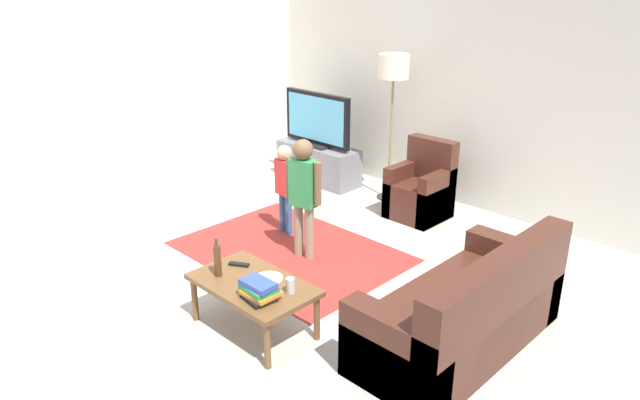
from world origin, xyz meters
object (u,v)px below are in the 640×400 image
couch (469,315)px  soda_can (290,285)px  tv_stand (318,163)px  plate (269,278)px  tv (317,120)px  child_near_tv (285,181)px  floor_lamp (393,74)px  child_center (303,188)px  armchair (422,192)px  tv_remote (239,264)px  coffee_table (253,288)px  bottle (217,260)px  book_stack (259,290)px

couch → soda_can: bearing=-140.1°
tv_stand → plate: bearing=-51.6°
tv → child_near_tv: size_ratio=1.11×
tv_stand → tv: tv is taller
floor_lamp → child_center: size_ratio=1.47×
tv → couch: bearing=-28.8°
tv_stand → soda_can: 3.74m
soda_can → plate: soda_can is taller
armchair → plate: 2.78m
child_near_tv → tv_remote: bearing=-55.9°
tv_stand → coffee_table: tv_stand is taller
child_near_tv → couch: bearing=-10.6°
tv_remote → plate: 0.35m
couch → plate: size_ratio=8.18×
soda_can → child_center: bearing=132.1°
child_near_tv → tv_remote: child_near_tv is taller
floor_lamp → soda_can: 3.43m
couch → plate: bearing=-147.1°
tv_stand → floor_lamp: size_ratio=0.67×
bottle → tv_remote: bearing=95.2°
floor_lamp → plate: floor_lamp is taller
armchair → book_stack: bearing=-77.7°
armchair → tv: bearing=179.4°
bottle → tv_remote: bottle is taller
floor_lamp → plate: (1.11, -2.93, -1.12)m
floor_lamp → child_center: (0.42, -1.88, -0.82)m
tv_stand → child_center: (1.51, -1.73, 0.48)m
floor_lamp → soda_can: bearing=-64.9°
armchair → floor_lamp: floor_lamp is taller
couch → tv_remote: 1.86m
tv → plate: bearing=-51.4°
floor_lamp → couch: bearing=-41.0°
tv → floor_lamp: (1.09, 0.17, 0.70)m
bottle → soda_can: bottle is taller
coffee_table → bottle: bearing=-156.8°
bottle → soda_can: bearing=20.1°
floor_lamp → soda_can: (1.38, -2.95, -1.06)m
child_near_tv → book_stack: bearing=-47.5°
armchair → bottle: size_ratio=2.78×
tv_remote → soda_can: size_ratio=1.42×
couch → armchair: 2.60m
couch → tv: bearing=151.2°
tv → armchair: size_ratio=1.22×
tv → couch: size_ratio=0.61×
child_center → tv_remote: bearing=-72.1°
child_center → bottle: 1.35m
child_center → book_stack: child_center is taller
floor_lamp → child_near_tv: 1.88m
child_near_tv → coffee_table: child_near_tv is taller
plate → tv_stand: bearing=128.4°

